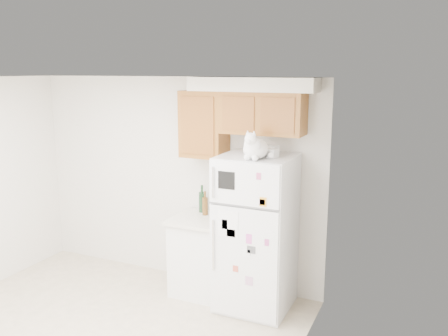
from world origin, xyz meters
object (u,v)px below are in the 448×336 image
Objects in this scene: storage_box_back at (269,150)px; storage_box_front at (270,153)px; refrigerator at (256,233)px; bottle_amber at (205,203)px; cat at (255,148)px; base_counter at (202,255)px; bottle_green at (202,199)px.

storage_box_front is (0.06, -0.13, -0.01)m from storage_box_back.
storage_box_front is (0.15, -0.02, 0.89)m from refrigerator.
storage_box_front is 1.10m from bottle_amber.
storage_box_front reaches higher than bottle_amber.
refrigerator is 3.88× the size of cat.
cat reaches higher than refrigerator.
refrigerator reaches higher than base_counter.
refrigerator is at bearing -6.09° from base_counter.
bottle_green is (-0.93, 0.28, -0.66)m from storage_box_front.
cat reaches higher than base_counter.
cat is 1.54× the size of bottle_amber.
cat reaches higher than storage_box_front.
cat is 1.34× the size of bottle_green.
cat reaches higher than bottle_amber.
storage_box_front is (0.11, 0.16, -0.07)m from cat.
storage_box_back reaches higher than refrigerator.
base_counter is 0.61m from bottle_amber.
storage_box_back is 1.20× the size of storage_box_front.
bottle_green is (-0.09, 0.19, 0.62)m from base_counter.
refrigerator is at bearing -176.95° from storage_box_front.
cat is (0.74, -0.26, 1.35)m from base_counter.
refrigerator is 11.33× the size of storage_box_front.
bottle_amber is at bearing 91.07° from base_counter.
base_counter is 2.82× the size of bottle_green.
cat is at bearing -86.06° from storage_box_back.
storage_box_back is (0.09, 0.11, 0.90)m from refrigerator.
storage_box_back is 1.05m from bottle_amber.
base_counter is at bearing -164.50° from storage_box_back.
bottle_green is 0.13m from bottle_amber.
cat reaches higher than bottle_green.
cat is (0.05, -0.19, 0.96)m from refrigerator.
storage_box_front is (0.84, -0.10, 1.28)m from base_counter.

